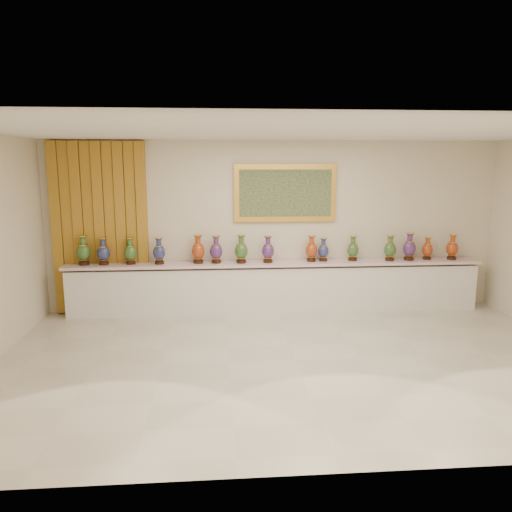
{
  "coord_description": "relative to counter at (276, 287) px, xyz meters",
  "views": [
    {
      "loc": [
        -1.03,
        -6.27,
        2.61
      ],
      "look_at": [
        -0.39,
        1.7,
        1.12
      ],
      "focal_mm": 35.0,
      "sensor_mm": 36.0,
      "label": 1
    }
  ],
  "objects": [
    {
      "name": "vase_8",
      "position": [
        0.63,
        0.01,
        0.67
      ],
      "size": [
        0.26,
        0.26,
        0.46
      ],
      "rotation": [
        0.0,
        0.0,
        -0.31
      ],
      "color": "#32180E",
      "rests_on": "counter"
    },
    {
      "name": "counter",
      "position": [
        0.0,
        0.0,
        0.0
      ],
      "size": [
        7.28,
        0.48,
        0.9
      ],
      "color": "white",
      "rests_on": "ground"
    },
    {
      "name": "label_card",
      "position": [
        -0.98,
        -0.14,
        0.47
      ],
      "size": [
        0.1,
        0.06,
        0.0
      ],
      "primitive_type": "cube",
      "color": "white",
      "rests_on": "counter"
    },
    {
      "name": "vase_5",
      "position": [
        -1.04,
        -0.02,
        0.68
      ],
      "size": [
        0.27,
        0.27,
        0.48
      ],
      "rotation": [
        0.0,
        0.0,
        -0.22
      ],
      "color": "#32180E",
      "rests_on": "counter"
    },
    {
      "name": "vase_4",
      "position": [
        -1.35,
        -0.0,
        0.68
      ],
      "size": [
        0.25,
        0.25,
        0.49
      ],
      "rotation": [
        0.0,
        0.0,
        -0.08
      ],
      "color": "#32180E",
      "rests_on": "counter"
    },
    {
      "name": "vase_3",
      "position": [
        -2.02,
        -0.02,
        0.67
      ],
      "size": [
        0.28,
        0.28,
        0.46
      ],
      "rotation": [
        0.0,
        0.0,
        -0.41
      ],
      "color": "#32180E",
      "rests_on": "counter"
    },
    {
      "name": "vase_7",
      "position": [
        -0.14,
        -0.04,
        0.67
      ],
      "size": [
        0.22,
        0.22,
        0.47
      ],
      "rotation": [
        0.0,
        0.0,
        -0.01
      ],
      "color": "#32180E",
      "rests_on": "counter"
    },
    {
      "name": "vase_10",
      "position": [
        1.38,
        0.01,
        0.66
      ],
      "size": [
        0.24,
        0.24,
        0.44
      ],
      "rotation": [
        0.0,
        0.0,
        -0.18
      ],
      "color": "#32180E",
      "rests_on": "counter"
    },
    {
      "name": "vase_11",
      "position": [
        2.04,
        -0.04,
        0.67
      ],
      "size": [
        0.23,
        0.23,
        0.45
      ],
      "rotation": [
        0.0,
        0.0,
        -0.11
      ],
      "color": "#32180E",
      "rests_on": "counter"
    },
    {
      "name": "vase_14",
      "position": [
        3.19,
        -0.02,
        0.67
      ],
      "size": [
        0.22,
        0.22,
        0.45
      ],
      "rotation": [
        0.0,
        0.0,
        -0.02
      ],
      "color": "#32180E",
      "rests_on": "counter"
    },
    {
      "name": "room",
      "position": [
        -2.52,
        0.17,
        1.16
      ],
      "size": [
        8.0,
        8.0,
        8.0
      ],
      "color": "beige",
      "rests_on": "ground"
    },
    {
      "name": "ground",
      "position": [
        0.0,
        -2.27,
        -0.44
      ],
      "size": [
        8.0,
        8.0,
        0.0
      ],
      "primitive_type": "plane",
      "color": "beige",
      "rests_on": "ground"
    },
    {
      "name": "vase_13",
      "position": [
        2.75,
        0.02,
        0.64
      ],
      "size": [
        0.25,
        0.25,
        0.4
      ],
      "rotation": [
        0.0,
        0.0,
        -0.43
      ],
      "color": "#32180E",
      "rests_on": "counter"
    },
    {
      "name": "vase_1",
      "position": [
        -2.96,
        -0.01,
        0.67
      ],
      "size": [
        0.27,
        0.27,
        0.46
      ],
      "rotation": [
        0.0,
        0.0,
        0.31
      ],
      "color": "#32180E",
      "rests_on": "counter"
    },
    {
      "name": "vase_9",
      "position": [
        0.85,
        0.01,
        0.65
      ],
      "size": [
        0.23,
        0.23,
        0.41
      ],
      "rotation": [
        0.0,
        0.0,
        0.2
      ],
      "color": "#32180E",
      "rests_on": "counter"
    },
    {
      "name": "vase_2",
      "position": [
        -2.51,
        -0.0,
        0.67
      ],
      "size": [
        0.23,
        0.23,
        0.46
      ],
      "rotation": [
        0.0,
        0.0,
        -0.1
      ],
      "color": "#32180E",
      "rests_on": "counter"
    },
    {
      "name": "vase_6",
      "position": [
        -0.61,
        -0.04,
        0.68
      ],
      "size": [
        0.29,
        0.29,
        0.49
      ],
      "rotation": [
        0.0,
        0.0,
        -0.36
      ],
      "color": "#32180E",
      "rests_on": "counter"
    },
    {
      "name": "vase_12",
      "position": [
        2.39,
        -0.02,
        0.68
      ],
      "size": [
        0.28,
        0.28,
        0.49
      ],
      "rotation": [
        0.0,
        0.0,
        0.25
      ],
      "color": "#32180E",
      "rests_on": "counter"
    },
    {
      "name": "vase_0",
      "position": [
        -3.29,
        -0.0,
        0.69
      ],
      "size": [
        0.26,
        0.26,
        0.5
      ],
      "rotation": [
        0.0,
        0.0,
        -0.12
      ],
      "color": "#32180E",
      "rests_on": "counter"
    }
  ]
}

